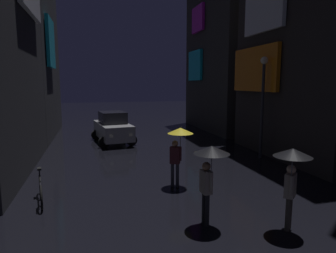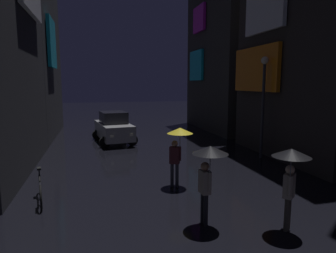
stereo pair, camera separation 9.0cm
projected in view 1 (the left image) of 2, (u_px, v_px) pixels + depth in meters
building_right_mid at (314, 19)px, 14.30m from camera, size 4.25×7.81×13.36m
building_right_far at (228, 22)px, 23.12m from camera, size 4.25×8.71×16.75m
pedestrian_midstreet_centre_yellow at (179, 141)px, 10.41m from camera, size 0.90×0.90×2.12m
pedestrian_midstreet_left_black at (210, 163)px, 7.46m from camera, size 0.90×0.90×2.12m
pedestrian_far_right_black at (292, 166)px, 7.18m from camera, size 0.90×0.90×2.12m
bicycle_parked_at_storefront at (41, 190)px, 9.18m from camera, size 0.38×1.80×0.96m
car_distant at (113, 128)px, 18.48m from camera, size 2.65×4.32×1.92m
streetlamp_right_far at (263, 95)px, 14.36m from camera, size 0.36×0.36×4.90m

